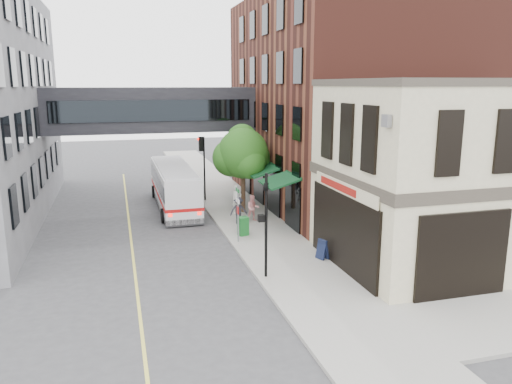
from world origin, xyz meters
TOP-DOWN VIEW (x-y plane):
  - ground at (0.00, 0.00)m, footprint 120.00×120.00m
  - sidewalk_main at (2.00, 14.00)m, footprint 4.00×60.00m
  - corner_building at (8.97, 2.00)m, footprint 10.19×8.12m
  - brick_building at (9.98, 15.00)m, footprint 13.76×18.00m
  - skyway_bridge at (-3.00, 18.00)m, footprint 14.00×3.18m
  - traffic_signal_near at (0.37, 2.00)m, footprint 0.44×0.22m
  - traffic_signal_far at (0.26, 17.00)m, footprint 0.53×0.28m
  - street_sign_pole at (0.39, 7.00)m, footprint 0.08×0.75m
  - street_tree at (2.19, 13.22)m, footprint 3.80×3.20m
  - lane_marking at (-5.00, 10.00)m, footprint 0.12×40.00m
  - bus at (-1.86, 16.01)m, footprint 2.53×10.34m
  - pedestrian_a at (1.70, 12.67)m, footprint 0.78×0.63m
  - pedestrian_b at (2.21, 10.71)m, footprint 0.84×0.69m
  - pedestrian_c at (1.24, 10.36)m, footprint 1.05×0.63m
  - newspaper_box at (0.93, 8.04)m, footprint 0.59×0.55m
  - sandwich_board at (3.60, 3.38)m, footprint 0.51×0.62m

SIDE VIEW (x-z plane):
  - ground at x=0.00m, z-range 0.00..0.00m
  - lane_marking at x=-5.00m, z-range 0.00..0.01m
  - sidewalk_main at x=2.00m, z-range 0.00..0.15m
  - sandwich_board at x=3.60m, z-range 0.15..1.10m
  - newspaper_box at x=0.93m, z-range 0.15..1.17m
  - pedestrian_b at x=2.21m, z-range 0.15..1.73m
  - pedestrian_c at x=1.24m, z-range 0.15..1.76m
  - pedestrian_a at x=1.70m, z-range 0.15..1.98m
  - bus at x=-1.86m, z-range 0.17..2.95m
  - street_sign_pole at x=0.39m, z-range 0.43..3.43m
  - traffic_signal_near at x=0.37m, z-range 0.68..5.28m
  - traffic_signal_far at x=0.26m, z-range 1.09..5.59m
  - street_tree at x=2.19m, z-range 1.11..6.71m
  - corner_building at x=8.97m, z-range -0.01..8.44m
  - skyway_bridge at x=-3.00m, z-range 5.00..8.00m
  - brick_building at x=9.98m, z-range -0.01..13.99m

